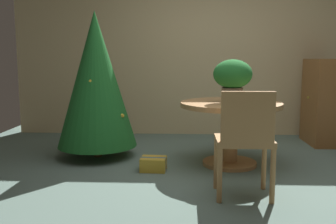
{
  "coord_description": "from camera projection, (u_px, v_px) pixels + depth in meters",
  "views": [
    {
      "loc": [
        -0.39,
        -3.62,
        1.17
      ],
      "look_at": [
        -0.56,
        0.16,
        0.63
      ],
      "focal_mm": 40.12,
      "sensor_mm": 36.0,
      "label": 1
    }
  ],
  "objects": [
    {
      "name": "round_dining_table",
      "position": [
        230.0,
        119.0,
        4.1
      ],
      "size": [
        1.1,
        1.1,
        0.7
      ],
      "color": "#B27F4C",
      "rests_on": "ground_plane"
    },
    {
      "name": "flower_vase",
      "position": [
        233.0,
        77.0,
        4.0
      ],
      "size": [
        0.42,
        0.42,
        0.46
      ],
      "color": "#665B51",
      "rests_on": "round_dining_table"
    },
    {
      "name": "wooden_chair_near",
      "position": [
        245.0,
        136.0,
        3.1
      ],
      "size": [
        0.47,
        0.38,
        0.92
      ],
      "color": "#B27F4C",
      "rests_on": "ground_plane"
    },
    {
      "name": "holiday_tree",
      "position": [
        96.0,
        79.0,
        4.4
      ],
      "size": [
        0.94,
        0.94,
        1.72
      ],
      "color": "brown",
      "rests_on": "ground_plane"
    },
    {
      "name": "back_wall_panel",
      "position": [
        211.0,
        50.0,
        5.72
      ],
      "size": [
        6.0,
        0.1,
        2.6
      ],
      "primitive_type": "cube",
      "color": "beige",
      "rests_on": "ground_plane"
    },
    {
      "name": "wooden_cabinet",
      "position": [
        326.0,
        102.0,
        5.14
      ],
      "size": [
        0.49,
        0.7,
        1.17
      ],
      "color": "brown",
      "rests_on": "ground_plane"
    },
    {
      "name": "ground_plane",
      "position": [
        223.0,
        177.0,
        3.73
      ],
      "size": [
        6.6,
        6.6,
        0.0
      ],
      "primitive_type": "plane",
      "color": "slate"
    },
    {
      "name": "gift_box_gold",
      "position": [
        153.0,
        164.0,
        3.96
      ],
      "size": [
        0.28,
        0.24,
        0.14
      ],
      "color": "gold",
      "rests_on": "ground_plane"
    }
  ]
}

